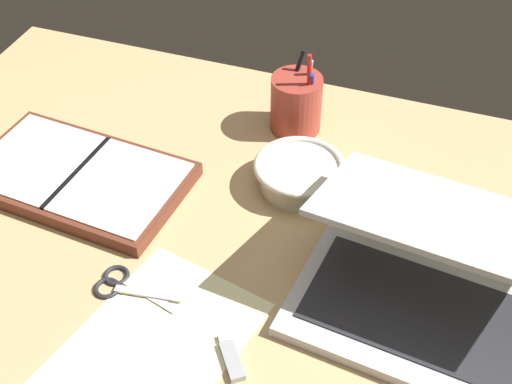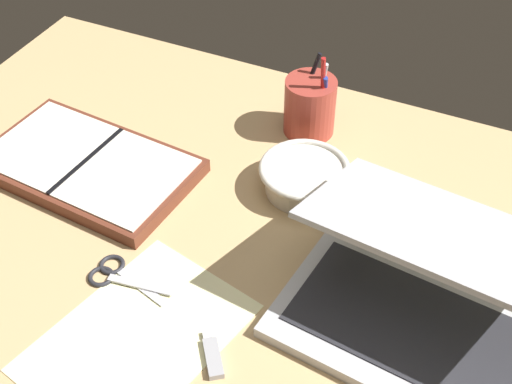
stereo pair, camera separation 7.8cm
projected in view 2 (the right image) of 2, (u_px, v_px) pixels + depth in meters
desk_top at (250, 273)px, 106.45cm from camera, size 140.00×100.00×2.00cm
laptop at (420, 295)px, 95.69cm from camera, size 38.28×34.30×16.52cm
bowl at (304, 177)px, 116.57cm from camera, size 15.05×15.05×5.07cm
pen_cup at (310, 106)px, 126.48cm from camera, size 9.18×9.18×16.67cm
planner at (88, 166)px, 120.78cm from camera, size 37.29×24.10×2.86cm
scissors at (115, 274)px, 104.57cm from camera, size 13.17×6.50×0.80cm
paper_sheet_front at (137, 337)px, 96.78cm from camera, size 26.81×33.41×0.16cm
usb_drive at (213, 357)px, 94.00cm from camera, size 5.60×6.72×1.00cm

